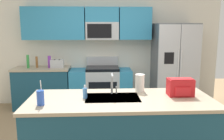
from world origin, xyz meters
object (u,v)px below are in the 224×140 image
at_px(drink_cup_blue, 40,98).
at_px(range_oven, 101,87).
at_px(sink_faucet, 112,82).
at_px(toaster, 57,64).
at_px(pepper_mill, 37,62).
at_px(refrigerator, 174,66).
at_px(soap_dispenser, 85,93).
at_px(bottle_purple, 49,62).
at_px(paper_towel_roll, 140,83).
at_px(bottle_green, 28,62).
at_px(backpack, 180,87).

bearing_deg(drink_cup_blue, range_oven, 74.79).
height_order(range_oven, sink_faucet, sink_faucet).
height_order(toaster, pepper_mill, pepper_mill).
xyz_separation_m(refrigerator, drink_cup_blue, (-2.32, -2.51, 0.06)).
height_order(refrigerator, soap_dispenser, refrigerator).
height_order(bottle_purple, drink_cup_blue, drink_cup_blue).
bearing_deg(refrigerator, paper_towel_roll, -118.98).
bearing_deg(pepper_mill, range_oven, 0.10).
height_order(pepper_mill, bottle_purple, bottle_purple).
height_order(refrigerator, drink_cup_blue, refrigerator).
relative_size(sink_faucet, paper_towel_roll, 1.17).
xyz_separation_m(range_oven, paper_towel_roll, (0.53, -2.05, 0.58)).
bearing_deg(soap_dispenser, bottle_green, 120.65).
relative_size(bottle_purple, backpack, 0.82).
height_order(range_oven, backpack, backpack).
bearing_deg(paper_towel_roll, soap_dispenser, -158.90).
height_order(toaster, sink_faucet, sink_faucet).
height_order(refrigerator, paper_towel_roll, refrigerator).
relative_size(refrigerator, toaster, 6.61).
height_order(range_oven, bottle_purple, bottle_purple).
distance_m(toaster, bottle_green, 0.63).
relative_size(toaster, sink_faucet, 0.99).
xyz_separation_m(pepper_mill, soap_dispenser, (1.18, -2.33, -0.05)).
bearing_deg(sink_faucet, toaster, 117.04).
bearing_deg(range_oven, pepper_mill, -179.90).
distance_m(sink_faucet, soap_dispenser, 0.40).
distance_m(drink_cup_blue, paper_towel_roll, 1.34).
distance_m(pepper_mill, sink_faucet, 2.66).
bearing_deg(range_oven, drink_cup_blue, -105.21).
bearing_deg(toaster, paper_towel_roll, -53.64).
bearing_deg(sink_faucet, soap_dispenser, -156.12).
height_order(pepper_mill, backpack, pepper_mill).
xyz_separation_m(pepper_mill, sink_faucet, (1.53, -2.18, 0.05)).
distance_m(pepper_mill, bottle_green, 0.18).
xyz_separation_m(range_oven, drink_cup_blue, (-0.70, -2.58, 0.54)).
bearing_deg(toaster, pepper_mill, 173.63).
height_order(pepper_mill, drink_cup_blue, drink_cup_blue).
relative_size(refrigerator, paper_towel_roll, 7.71).
relative_size(pepper_mill, drink_cup_blue, 0.84).
xyz_separation_m(refrigerator, backpack, (-0.60, -2.21, 0.09)).
bearing_deg(drink_cup_blue, refrigerator, 47.16).
xyz_separation_m(refrigerator, bottle_green, (-3.19, 0.03, 0.12)).
xyz_separation_m(refrigerator, paper_towel_roll, (-1.10, -1.98, 0.09)).
bearing_deg(sink_faucet, bottle_green, 128.72).
bearing_deg(range_oven, toaster, -176.81).
height_order(refrigerator, backpack, refrigerator).
bearing_deg(refrigerator, bottle_purple, 179.59).
distance_m(bottle_purple, paper_towel_roll, 2.58).
bearing_deg(bottle_purple, soap_dispenser, -68.53).
height_order(drink_cup_blue, paper_towel_roll, drink_cup_blue).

